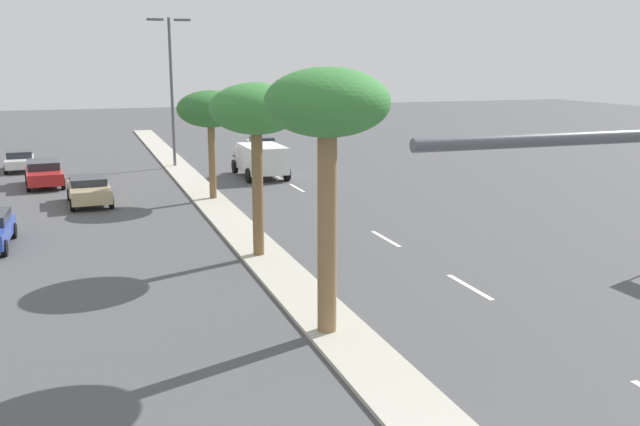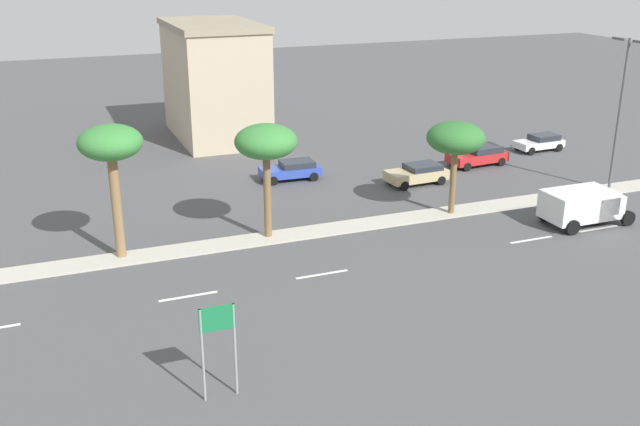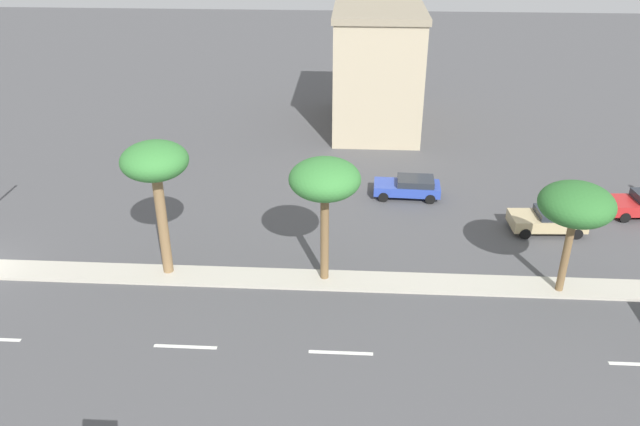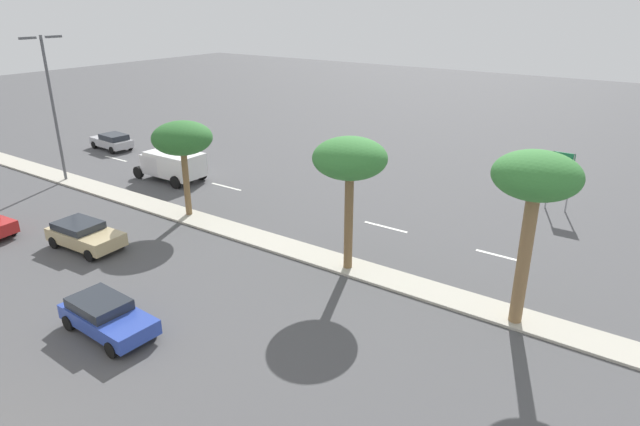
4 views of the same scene
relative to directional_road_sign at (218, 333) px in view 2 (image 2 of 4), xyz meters
name	(u,v)px [view 2 (image 2 of 4)]	position (x,y,z in m)	size (l,w,h in m)	color
ground_plane	(402,220)	(-14.17, 14.82, -2.65)	(160.00, 160.00, 0.00)	#4C4C4F
median_curb	(509,204)	(-14.17, 22.55, -2.59)	(1.80, 69.62, 0.12)	#B7B2A3
lane_stripe_center	(188,296)	(-8.61, 0.57, -2.65)	(0.20, 2.80, 0.01)	silver
lane_stripe_inboard	(322,274)	(-8.61, 7.40, -2.65)	(0.20, 2.80, 0.01)	silver
lane_stripe_outboard	(531,240)	(-8.61, 20.16, -2.65)	(0.20, 2.80, 0.01)	silver
lane_stripe_left	(598,229)	(-8.61, 24.89, -2.65)	(0.20, 2.80, 0.01)	silver
directional_road_sign	(218,333)	(0.00, 0.00, 0.00)	(0.10, 1.33, 3.71)	gray
commercial_building	(215,81)	(-38.51, 9.38, 2.26)	(12.12, 7.05, 9.78)	tan
palm_tree_rear	(111,147)	(-14.48, -1.78, 3.44)	(3.28, 3.28, 7.12)	olive
palm_tree_left	(266,143)	(-14.36, 6.38, 2.89)	(3.45, 3.45, 6.48)	brown
palm_tree_outboard	(456,139)	(-13.94, 18.11, 2.16)	(3.52, 3.52, 5.72)	brown
street_lamp_right	(621,103)	(-14.30, 30.75, 3.33)	(2.90, 0.24, 10.04)	#515459
sedan_blue_mid	(292,170)	(-24.40, 11.32, -1.92)	(2.13, 4.31, 1.34)	#2D47AD
sedan_red_center	(478,155)	(-22.68, 25.71, -1.87)	(2.39, 4.67, 1.46)	red
sedan_tan_outboard	(417,173)	(-20.25, 19.16, -1.90)	(2.27, 4.33, 1.38)	tan
sedan_white_trailing	(540,142)	(-24.47, 32.71, -1.94)	(2.04, 4.03, 1.31)	silver
box_truck	(584,205)	(-9.65, 24.57, -1.44)	(2.71, 5.23, 2.11)	silver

